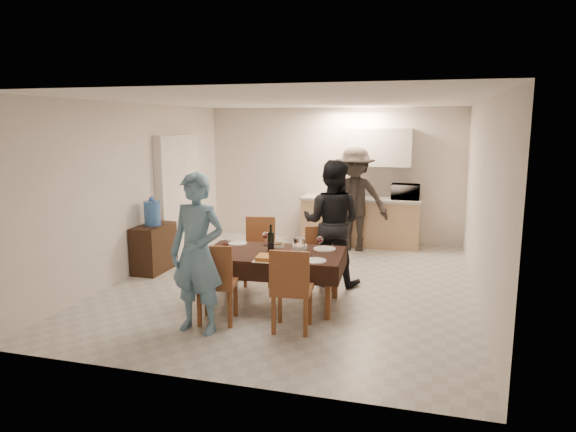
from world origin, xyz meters
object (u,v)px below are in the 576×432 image
object	(u,v)px
wine_bottle	(271,238)
water_pitcher	(299,246)
dining_table	(273,254)
water_jug	(152,213)
person_kitchen	(354,199)
savoury_tart	(272,258)
microwave	(406,192)
person_near	(197,253)
console	(154,248)
person_far	(332,223)

from	to	relation	value
wine_bottle	water_pitcher	bearing A→B (deg)	-14.04
dining_table	water_jug	xyz separation A→B (m)	(-2.25, 0.94, 0.27)
dining_table	person_kitchen	size ratio (longest dim) A/B	0.97
savoury_tart	microwave	distance (m)	4.20
savoury_tart	person_near	xyz separation A→B (m)	(-0.65, -0.67, 0.18)
water_jug	person_near	size ratio (longest dim) A/B	0.21
water_pitcher	person_kitchen	distance (m)	3.19
dining_table	console	distance (m)	2.45
water_pitcher	console	bearing A→B (deg)	159.21
console	water_pitcher	world-z (taller)	water_pitcher
console	wine_bottle	bearing A→B (deg)	-21.96
console	wine_bottle	distance (m)	2.42
dining_table	person_far	xyz separation A→B (m)	(0.55, 1.05, 0.24)
microwave	water_jug	bearing A→B (deg)	35.57
person_far	person_kitchen	distance (m)	2.08
savoury_tart	person_far	size ratio (longest dim) A/B	0.24
console	dining_table	bearing A→B (deg)	-22.61
water_jug	person_kitchen	size ratio (longest dim) A/B	0.20
dining_table	person_far	size ratio (longest dim) A/B	1.01
dining_table	wine_bottle	size ratio (longest dim) A/B	5.28
savoury_tart	person_kitchen	world-z (taller)	person_kitchen
savoury_tart	person_near	world-z (taller)	person_near
microwave	savoury_tart	bearing A→B (deg)	71.20
savoury_tart	person_near	size ratio (longest dim) A/B	0.24
water_jug	person_far	bearing A→B (deg)	2.30
wine_bottle	person_near	distance (m)	1.21
wine_bottle	water_pitcher	xyz separation A→B (m)	(0.40, -0.10, -0.06)
console	savoury_tart	world-z (taller)	savoury_tart
water_jug	person_kitchen	world-z (taller)	person_kitchen
person_kitchen	person_far	bearing A→B (deg)	-90.61
water_jug	person_kitchen	bearing A→B (deg)	37.88
water_jug	savoury_tart	world-z (taller)	water_jug
water_jug	water_pitcher	world-z (taller)	water_jug
water_jug	savoury_tart	xyz separation A→B (m)	(2.35, -1.32, -0.21)
console	microwave	distance (m)	4.60
dining_table	savoury_tart	bearing A→B (deg)	-79.01
person_near	person_kitchen	bearing A→B (deg)	81.58
microwave	person_near	distance (m)	5.05
savoury_tart	microwave	world-z (taller)	microwave
console	person_near	bearing A→B (deg)	-49.45
console	savoury_tart	size ratio (longest dim) A/B	1.87
water_jug	microwave	xyz separation A→B (m)	(3.70, 2.65, 0.13)
person_far	person_kitchen	bearing A→B (deg)	-86.17
dining_table	person_kitchen	world-z (taller)	person_kitchen
person_kitchen	microwave	bearing A→B (deg)	27.16
microwave	water_pitcher	bearing A→B (deg)	73.16
person_near	person_kitchen	distance (m)	4.33
water_pitcher	dining_table	bearing A→B (deg)	171.87
wine_bottle	dining_table	bearing A→B (deg)	-45.00
person_far	water_pitcher	bearing A→B (deg)	84.13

